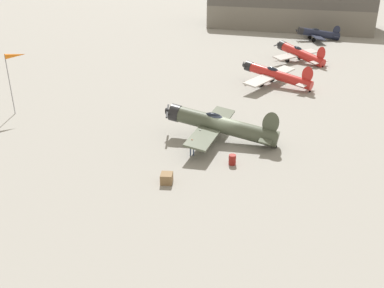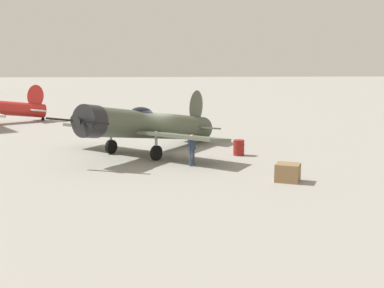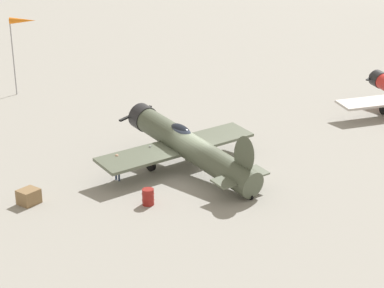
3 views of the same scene
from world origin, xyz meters
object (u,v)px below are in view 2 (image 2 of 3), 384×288
airplane_foreground (148,125)px  equipment_crate (288,173)px  fuel_drum (239,148)px  ground_crew_mechanic (192,147)px

airplane_foreground → equipment_crate: 9.44m
airplane_foreground → equipment_crate: (-7.27, -5.89, -1.22)m
airplane_foreground → fuel_drum: size_ratio=11.26×
ground_crew_mechanic → equipment_crate: bearing=172.5°
airplane_foreground → fuel_drum: bearing=118.5°
airplane_foreground → ground_crew_mechanic: bearing=71.7°
ground_crew_mechanic → equipment_crate: (-3.67, -3.77, -0.57)m
equipment_crate → ground_crew_mechanic: bearing=45.8°
equipment_crate → fuel_drum: bearing=8.1°
ground_crew_mechanic → fuel_drum: bearing=-102.8°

